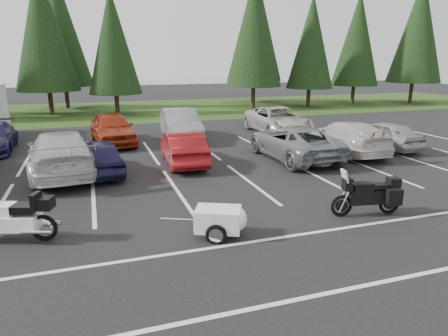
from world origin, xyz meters
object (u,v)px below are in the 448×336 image
at_px(car_near_4, 99,156).
at_px(touring_motorcycle, 6,212).
at_px(car_near_5, 183,148).
at_px(car_far_4, 278,120).
at_px(car_near_6, 294,142).
at_px(cargo_trailer, 218,222).
at_px(car_near_3, 62,153).
at_px(car_far_3, 181,125).
at_px(car_near_7, 346,137).
at_px(car_near_8, 384,135).
at_px(adventure_motorcycle, 367,192).
at_px(car_far_2, 112,128).

height_order(car_near_4, touring_motorcycle, touring_motorcycle).
distance_m(car_near_5, car_far_4, 8.75).
height_order(car_near_6, car_far_4, car_far_4).
bearing_deg(car_far_4, cargo_trailer, -120.04).
bearing_deg(car_near_5, car_far_4, -139.49).
distance_m(car_near_5, car_near_6, 4.90).
bearing_deg(cargo_trailer, car_near_4, 135.28).
relative_size(car_far_4, touring_motorcycle, 2.11).
distance_m(car_near_3, car_far_3, 7.89).
distance_m(car_near_7, cargo_trailer, 11.01).
xyz_separation_m(car_near_7, car_near_8, (2.35, 0.21, -0.06)).
height_order(car_near_8, adventure_motorcycle, adventure_motorcycle).
bearing_deg(car_near_5, car_far_2, -60.65).
height_order(car_near_4, cargo_trailer, car_near_4).
bearing_deg(car_near_6, car_near_7, -176.04).
distance_m(touring_motorcycle, adventure_motorcycle, 9.41).
bearing_deg(cargo_trailer, car_far_4, 82.86).
height_order(car_near_4, car_far_2, car_far_2).
relative_size(car_near_7, car_far_2, 1.08).
height_order(car_near_8, car_far_3, car_far_3).
relative_size(car_near_6, car_far_2, 1.12).
xyz_separation_m(car_near_7, car_far_4, (-0.78, 5.68, 0.03)).
bearing_deg(touring_motorcycle, car_far_3, 77.71).
bearing_deg(car_near_8, car_far_4, -64.38).
relative_size(car_near_7, car_far_3, 1.03).
xyz_separation_m(car_near_5, car_far_4, (6.97, 5.28, 0.08)).
xyz_separation_m(car_near_7, touring_motorcycle, (-13.46, -5.59, -0.01)).
bearing_deg(car_near_3, car_near_5, 175.86).
bearing_deg(car_near_5, car_near_4, 10.81).
bearing_deg(car_far_2, car_near_5, -69.59).
height_order(car_near_4, adventure_motorcycle, adventure_motorcycle).
distance_m(car_far_4, cargo_trailer, 14.82).
height_order(car_near_5, adventure_motorcycle, car_near_5).
xyz_separation_m(touring_motorcycle, adventure_motorcycle, (9.32, -1.35, -0.04)).
height_order(car_near_7, adventure_motorcycle, car_near_7).
bearing_deg(car_far_3, car_near_5, -98.01).
bearing_deg(car_far_2, car_far_3, -6.05).
distance_m(cargo_trailer, adventure_motorcycle, 4.40).
relative_size(car_near_7, adventure_motorcycle, 2.27).
relative_size(car_near_4, car_near_6, 0.74).
xyz_separation_m(car_near_6, adventure_motorcycle, (-1.25, -6.67, -0.05)).
bearing_deg(car_near_4, adventure_motorcycle, 130.05).
bearing_deg(car_near_6, touring_motorcycle, 25.47).
bearing_deg(car_near_4, car_near_5, -178.04).
relative_size(car_far_3, adventure_motorcycle, 2.20).
height_order(car_near_3, car_far_3, car_near_3).
distance_m(car_near_5, touring_motorcycle, 8.27).
height_order(car_near_4, car_near_5, car_near_5).
xyz_separation_m(car_near_5, cargo_trailer, (-0.78, -7.35, -0.32)).
relative_size(car_near_4, car_far_4, 0.71).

